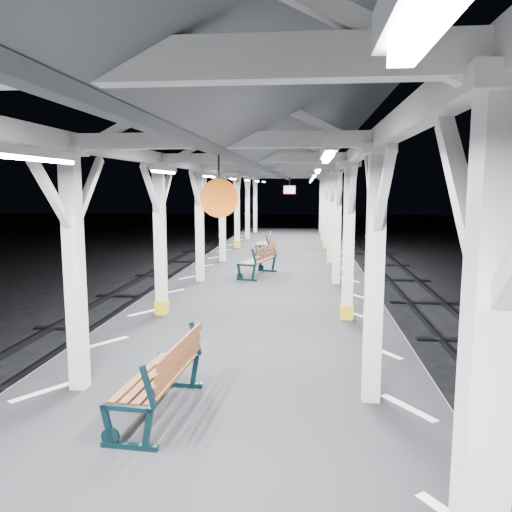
# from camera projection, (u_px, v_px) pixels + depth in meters

# --- Properties ---
(ground) EXTENTS (120.00, 120.00, 0.00)m
(ground) POSITION_uv_depth(u_px,v_px,m) (241.00, 401.00, 8.91)
(ground) COLOR black
(ground) RESTS_ON ground
(platform) EXTENTS (6.00, 50.00, 1.00)m
(platform) POSITION_uv_depth(u_px,v_px,m) (241.00, 374.00, 8.84)
(platform) COLOR black
(platform) RESTS_ON ground
(hazard_stripes_left) EXTENTS (1.00, 48.00, 0.01)m
(hazard_stripes_left) POSITION_uv_depth(u_px,v_px,m) (106.00, 342.00, 9.01)
(hazard_stripes_left) COLOR silver
(hazard_stripes_left) RESTS_ON platform
(hazard_stripes_right) EXTENTS (1.00, 48.00, 0.01)m
(hazard_stripes_right) POSITION_uv_depth(u_px,v_px,m) (382.00, 351.00, 8.52)
(hazard_stripes_right) COLOR silver
(hazard_stripes_right) RESTS_ON platform
(canopy) EXTENTS (5.40, 49.00, 4.65)m
(canopy) POSITION_uv_depth(u_px,v_px,m) (239.00, 140.00, 8.26)
(canopy) COLOR silver
(canopy) RESTS_ON platform
(bench_near) EXTENTS (0.79, 1.82, 0.96)m
(bench_near) POSITION_uv_depth(u_px,v_px,m) (165.00, 375.00, 6.11)
(bench_near) COLOR black
(bench_near) RESTS_ON platform
(bench_mid) EXTENTS (1.14, 1.93, 0.99)m
(bench_mid) POSITION_uv_depth(u_px,v_px,m) (261.00, 260.00, 15.63)
(bench_mid) COLOR black
(bench_mid) RESTS_ON platform
(bench_far) EXTENTS (0.65, 1.63, 0.87)m
(bench_far) POSITION_uv_depth(u_px,v_px,m) (265.00, 242.00, 20.95)
(bench_far) COLOR black
(bench_far) RESTS_ON platform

